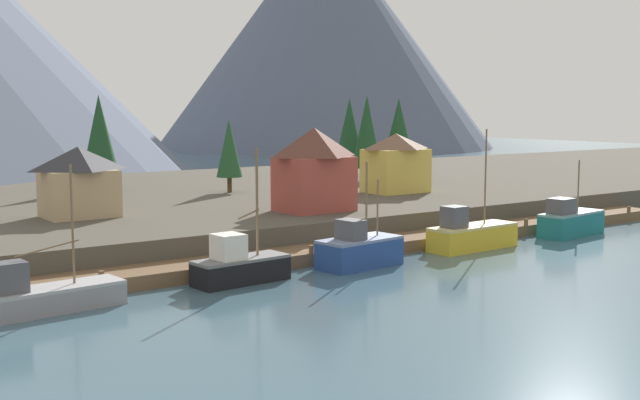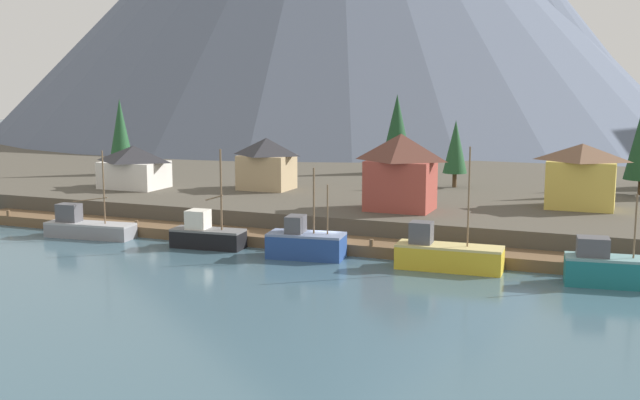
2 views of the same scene
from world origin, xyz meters
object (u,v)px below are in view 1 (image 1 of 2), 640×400
at_px(conifer_near_right, 100,137).
at_px(conifer_back_left, 367,132).
at_px(fishing_boat_yellow, 471,235).
at_px(fishing_boat_black, 239,266).
at_px(house_tan, 79,181).
at_px(house_red, 314,168).
at_px(fishing_boat_grey, 41,296).
at_px(fishing_boat_blue, 359,250).
at_px(conifer_back_right, 399,133).
at_px(conifer_near_left, 349,131).
at_px(fishing_boat_teal, 570,221).
at_px(house_yellow, 396,162).
at_px(conifer_mid_left, 229,149).

relative_size(conifer_near_right, conifer_back_left, 0.99).
bearing_deg(fishing_boat_yellow, conifer_near_right, 109.09).
xyz_separation_m(fishing_boat_black, house_tan, (-3.78, 20.44, 4.35)).
relative_size(fishing_boat_black, house_red, 1.21).
height_order(fishing_boat_yellow, conifer_near_right, conifer_near_right).
height_order(fishing_boat_grey, fishing_boat_blue, fishing_boat_grey).
height_order(fishing_boat_black, conifer_back_right, conifer_back_right).
bearing_deg(conifer_near_left, fishing_boat_teal, -96.46).
height_order(fishing_boat_blue, conifer_back_right, conifer_back_right).
bearing_deg(house_red, house_yellow, 25.21).
xyz_separation_m(fishing_boat_grey, conifer_near_left, (52.31, 38.94, 7.67)).
height_order(fishing_boat_grey, conifer_back_left, conifer_back_left).
bearing_deg(house_red, fishing_boat_black, -140.48).
height_order(fishing_boat_black, house_tan, fishing_boat_black).
distance_m(conifer_near_right, conifer_mid_left, 15.20).
xyz_separation_m(house_tan, conifer_near_right, (9.54, 20.87, 2.93)).
relative_size(house_tan, conifer_back_right, 0.58).
distance_m(house_red, conifer_near_left, 36.24).
xyz_separation_m(fishing_boat_teal, house_yellow, (-3.80, 20.10, 4.47)).
bearing_deg(conifer_near_left, fishing_boat_yellow, -113.80).
height_order(fishing_boat_black, fishing_boat_blue, fishing_boat_black).
height_order(fishing_boat_grey, house_red, house_red).
bearing_deg(conifer_near_right, conifer_back_right, -13.58).
relative_size(fishing_boat_grey, fishing_boat_black, 1.00).
bearing_deg(fishing_boat_teal, fishing_boat_black, 172.27).
distance_m(house_yellow, house_red, 18.00).
distance_m(fishing_boat_blue, house_yellow, 29.51).
xyz_separation_m(house_tan, house_red, (18.48, -8.32, 0.77)).
bearing_deg(fishing_boat_yellow, conifer_back_left, 63.06).
bearing_deg(fishing_boat_blue, conifer_mid_left, 71.58).
xyz_separation_m(fishing_boat_grey, conifer_near_right, (18.88, 41.52, 7.50)).
height_order(conifer_near_left, conifer_near_right, conifer_near_right).
relative_size(house_yellow, conifer_mid_left, 0.85).
distance_m(fishing_boat_teal, conifer_back_right, 34.38).
relative_size(conifer_near_left, conifer_back_right, 1.00).
distance_m(fishing_boat_grey, conifer_back_left, 59.61).
bearing_deg(fishing_boat_grey, conifer_mid_left, 40.88).
bearing_deg(house_tan, house_red, -24.23).
relative_size(fishing_boat_blue, conifer_mid_left, 0.98).
xyz_separation_m(fishing_boat_teal, conifer_back_right, (7.64, 32.76, 7.10)).
distance_m(fishing_boat_black, conifer_near_right, 42.34).
bearing_deg(fishing_boat_blue, conifer_back_left, 43.44).
height_order(fishing_boat_grey, house_yellow, house_yellow).
height_order(fishing_boat_yellow, house_tan, fishing_boat_yellow).
height_order(conifer_near_right, conifer_mid_left, conifer_near_right).
relative_size(fishing_boat_grey, house_red, 1.21).
relative_size(house_red, conifer_near_right, 0.70).
bearing_deg(fishing_boat_black, house_red, 34.97).
relative_size(conifer_mid_left, conifer_back_left, 0.74).
bearing_deg(conifer_near_left, conifer_near_right, 175.59).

